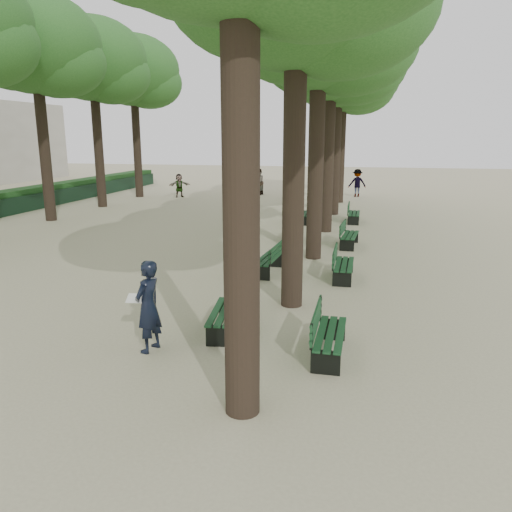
# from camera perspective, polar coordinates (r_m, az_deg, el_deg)

# --- Properties ---
(ground) EXTENTS (120.00, 120.00, 0.00)m
(ground) POSITION_cam_1_polar(r_m,az_deg,el_deg) (10.05, -7.18, -10.46)
(ground) COLOR #B4AD88
(ground) RESTS_ON ground
(tree_central_2) EXTENTS (6.00, 6.00, 9.95)m
(tree_central_2) POSITION_cam_1_polar(r_m,az_deg,el_deg) (17.08, 7.31, 25.57)
(tree_central_2) COLOR #33261C
(tree_central_2) RESTS_ON ground
(tree_central_3) EXTENTS (6.00, 6.00, 9.95)m
(tree_central_3) POSITION_cam_1_polar(r_m,az_deg,el_deg) (21.98, 8.64, 22.81)
(tree_central_3) COLOR #33261C
(tree_central_3) RESTS_ON ground
(tree_central_4) EXTENTS (6.00, 6.00, 9.95)m
(tree_central_4) POSITION_cam_1_polar(r_m,az_deg,el_deg) (26.91, 9.46, 21.06)
(tree_central_4) COLOR #33261C
(tree_central_4) RESTS_ON ground
(tree_central_5) EXTENTS (6.00, 6.00, 9.95)m
(tree_central_5) POSITION_cam_1_polar(r_m,az_deg,el_deg) (31.86, 10.01, 19.84)
(tree_central_5) COLOR #33261C
(tree_central_5) RESTS_ON ground
(tree_far_3) EXTENTS (6.00, 6.00, 10.45)m
(tree_far_3) POSITION_cam_1_polar(r_m,az_deg,el_deg) (26.73, -24.01, 21.25)
(tree_far_3) COLOR #33261C
(tree_far_3) RESTS_ON ground
(tree_far_4) EXTENTS (6.00, 6.00, 10.45)m
(tree_far_4) POSITION_cam_1_polar(r_m,az_deg,el_deg) (30.91, -18.23, 20.52)
(tree_far_4) COLOR #33261C
(tree_far_4) RESTS_ON ground
(tree_far_5) EXTENTS (6.00, 6.00, 10.45)m
(tree_far_5) POSITION_cam_1_polar(r_m,az_deg,el_deg) (35.31, -13.89, 19.84)
(tree_far_5) COLOR #33261C
(tree_far_5) RESTS_ON ground
(bench_left_0) EXTENTS (0.78, 1.86, 0.92)m
(bench_left_0) POSITION_cam_1_polar(r_m,az_deg,el_deg) (10.71, -3.59, -7.26)
(bench_left_0) COLOR black
(bench_left_0) RESTS_ON ground
(bench_left_1) EXTENTS (0.69, 1.83, 0.92)m
(bench_left_1) POSITION_cam_1_polar(r_m,az_deg,el_deg) (15.13, 1.39, -0.98)
(bench_left_1) COLOR black
(bench_left_1) RESTS_ON ground
(bench_left_2) EXTENTS (0.75, 1.85, 0.92)m
(bench_left_2) POSITION_cam_1_polar(r_m,az_deg,el_deg) (19.82, 4.12, 2.49)
(bench_left_2) COLOR black
(bench_left_2) RESTS_ON ground
(bench_left_3) EXTENTS (0.61, 1.81, 0.92)m
(bench_left_3) POSITION_cam_1_polar(r_m,az_deg,el_deg) (24.11, 5.67, 4.45)
(bench_left_3) COLOR black
(bench_left_3) RESTS_ON ground
(bench_right_0) EXTENTS (0.58, 1.80, 0.92)m
(bench_right_0) POSITION_cam_1_polar(r_m,az_deg,el_deg) (9.67, 8.39, -9.74)
(bench_right_0) COLOR black
(bench_right_0) RESTS_ON ground
(bench_right_1) EXTENTS (0.57, 1.80, 0.92)m
(bench_right_1) POSITION_cam_1_polar(r_m,az_deg,el_deg) (14.73, 9.96, -1.59)
(bench_right_1) COLOR black
(bench_right_1) RESTS_ON ground
(bench_right_2) EXTENTS (0.70, 1.84, 0.92)m
(bench_right_2) POSITION_cam_1_polar(r_m,az_deg,el_deg) (19.08, 10.62, 1.85)
(bench_right_2) COLOR black
(bench_right_2) RESTS_ON ground
(bench_right_3) EXTENTS (0.58, 1.80, 0.92)m
(bench_right_3) POSITION_cam_1_polar(r_m,az_deg,el_deg) (24.51, 11.11, 4.41)
(bench_right_3) COLOR black
(bench_right_3) RESTS_ON ground
(man_with_map) EXTENTS (0.69, 0.78, 1.81)m
(man_with_map) POSITION_cam_1_polar(r_m,az_deg,el_deg) (9.79, -12.21, -5.65)
(man_with_map) COLOR black
(man_with_map) RESTS_ON ground
(pedestrian_e) EXTENTS (1.37, 1.12, 1.58)m
(pedestrian_e) POSITION_cam_1_polar(r_m,az_deg,el_deg) (34.47, -8.76, 7.97)
(pedestrian_e) COLOR #262628
(pedestrian_e) RESTS_ON ground
(pedestrian_b) EXTENTS (1.25, 0.61, 1.86)m
(pedestrian_b) POSITION_cam_1_polar(r_m,az_deg,el_deg) (35.08, 11.49, 8.19)
(pedestrian_b) COLOR #262628
(pedestrian_b) RESTS_ON ground
(pedestrian_a) EXTENTS (0.49, 0.93, 1.83)m
(pedestrian_a) POSITION_cam_1_polar(r_m,az_deg,el_deg) (35.37, 0.32, 8.47)
(pedestrian_a) COLOR #262628
(pedestrian_a) RESTS_ON ground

